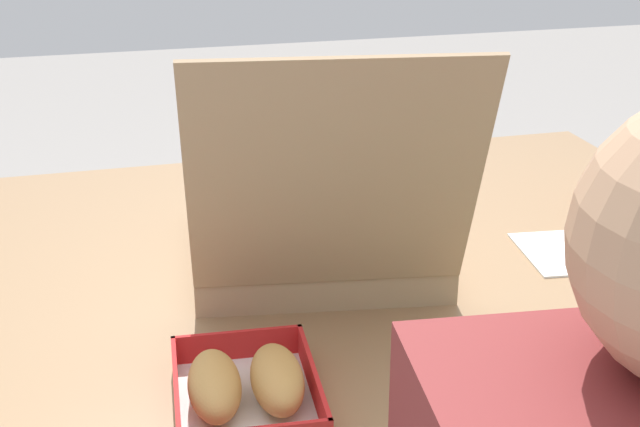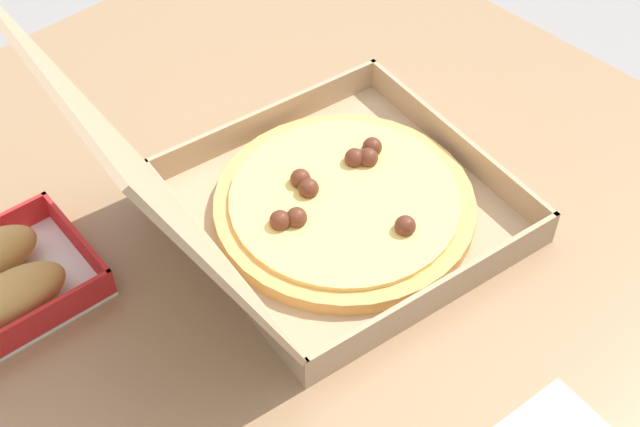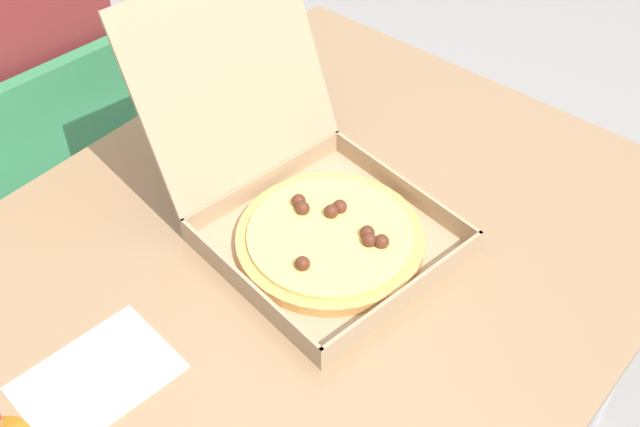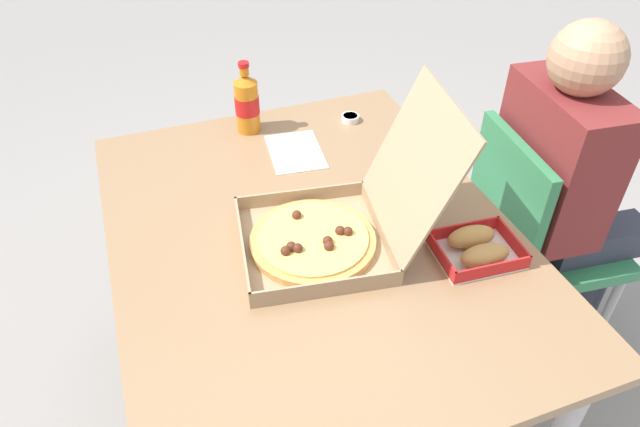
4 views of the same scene
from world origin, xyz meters
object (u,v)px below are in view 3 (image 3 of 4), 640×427
diner_person (14,93)px  pizza_box_open (313,210)px  bread_side_box (243,102)px  chair (53,181)px  paper_menu (96,378)px

diner_person → pizza_box_open: (0.07, -0.75, 0.08)m
pizza_box_open → bread_side_box: pizza_box_open is taller
chair → pizza_box_open: (0.07, -0.69, 0.29)m
chair → diner_person: 0.21m
diner_person → bread_side_box: size_ratio=5.75×
pizza_box_open → paper_menu: (-0.41, 0.05, -0.05)m
bread_side_box → paper_menu: (-0.56, -0.26, -0.02)m
chair → pizza_box_open: bearing=-84.1°
chair → diner_person: size_ratio=0.72×
bread_side_box → paper_menu: size_ratio=0.95×
chair → bread_side_box: 0.52m
diner_person → paper_menu: 0.78m
chair → paper_menu: (-0.34, -0.65, 0.24)m
diner_person → paper_menu: bearing=-115.9°
pizza_box_open → paper_menu: pizza_box_open is taller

